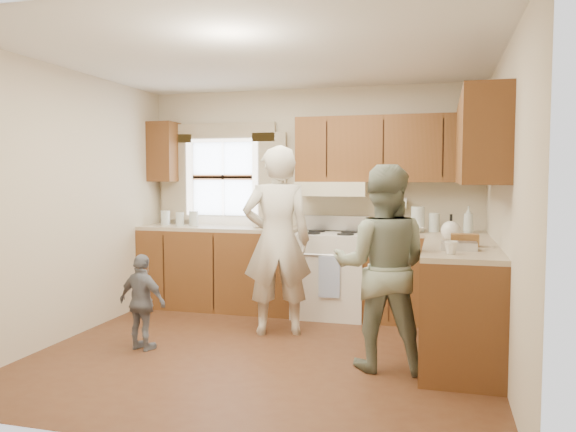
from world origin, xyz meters
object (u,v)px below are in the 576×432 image
(woman_right, at_px, (382,267))
(child, at_px, (142,302))
(woman_left, at_px, (277,241))
(stove, at_px, (331,273))

(woman_right, relative_size, child, 1.91)
(woman_left, distance_m, woman_right, 1.29)
(woman_left, height_order, child, woman_left)
(woman_right, bearing_deg, stove, -68.08)
(woman_right, height_order, child, woman_right)
(woman_right, xyz_separation_m, child, (-2.05, -0.08, -0.38))
(child, bearing_deg, woman_left, -127.99)
(stove, bearing_deg, child, -129.59)
(woman_left, height_order, woman_right, woman_left)
(woman_right, distance_m, child, 2.09)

